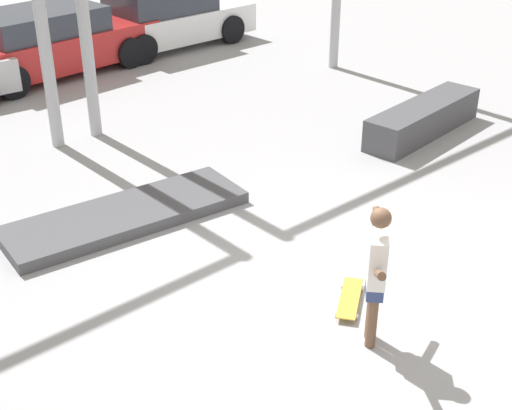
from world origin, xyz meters
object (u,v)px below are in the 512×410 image
at_px(grind_box, 423,119).
at_px(parked_car_red, 47,42).
at_px(manual_pad, 126,215).
at_px(parked_car_white, 166,18).
at_px(skateboard, 350,298).
at_px(skateboarder, 376,270).

xyz_separation_m(grind_box, parked_car_red, (-3.21, 7.31, 0.40)).
distance_m(grind_box, manual_pad, 5.51).
xyz_separation_m(manual_pad, parked_car_red, (2.25, 6.59, 0.59)).
bearing_deg(parked_car_red, parked_car_white, -2.55).
relative_size(grind_box, parked_car_white, 0.64).
xyz_separation_m(skateboard, grind_box, (4.62, 2.52, 0.21)).
bearing_deg(parked_car_white, skateboard, -115.70).
xyz_separation_m(grind_box, parked_car_white, (-0.12, 7.43, 0.41)).
bearing_deg(manual_pad, parked_car_white, 51.46).
distance_m(skateboard, grind_box, 5.27).
xyz_separation_m(parked_car_red, parked_car_white, (3.09, 0.12, 0.01)).
relative_size(skateboarder, parked_car_white, 0.37).
distance_m(skateboarder, skateboard, 1.05).
height_order(skateboarder, parked_car_white, skateboarder).
bearing_deg(skateboarder, manual_pad, 55.10).
xyz_separation_m(skateboarder, parked_car_red, (1.75, 10.41, -0.19)).
xyz_separation_m(skateboard, parked_car_white, (4.50, 9.95, 0.62)).
bearing_deg(parked_car_red, skateboard, -102.99).
bearing_deg(skateboard, manual_pad, 69.45).
xyz_separation_m(grind_box, manual_pad, (-5.46, 0.72, -0.19)).
height_order(skateboard, parked_car_white, parked_car_white).
bearing_deg(grind_box, skateboard, -151.37).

